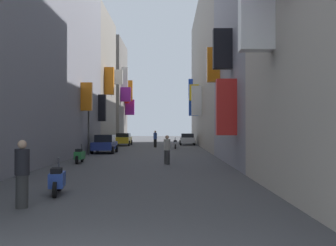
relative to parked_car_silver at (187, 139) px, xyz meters
The scene contains 14 objects.
ground_plane 16.31m from the parked_car_silver, 103.29° to the right, with size 140.00×140.00×0.00m, color #424244.
building_left_mid_a 14.44m from the parked_car_silver, 155.57° to the right, with size 7.21×11.26×14.51m.
building_left_far 16.02m from the parked_car_silver, 142.97° to the left, with size 7.39×10.60×14.29m.
building_right_mid_b 9.29m from the parked_car_silver, 31.21° to the right, with size 7.11×33.43×17.20m.
parked_car_silver is the anchor object (origin of this frame).
parked_car_yellow 7.75m from the parked_car_silver, 169.83° to the right, with size 1.84×4.47×1.45m.
parked_car_blue 17.88m from the parked_car_silver, 114.85° to the right, with size 1.83×3.96×1.52m.
scooter_silver 9.18m from the parked_car_silver, 99.88° to the right, with size 0.44×1.92×1.13m.
scooter_blue 38.31m from the parked_car_silver, 98.47° to the right, with size 0.61×1.87×1.13m.
scooter_green 27.25m from the parked_car_silver, 105.90° to the right, with size 0.44×2.00×1.13m.
pedestrian_crossing 40.60m from the parked_car_silver, 98.43° to the right, with size 0.41×0.41×1.78m.
pedestrian_near_left 7.32m from the parked_car_silver, 120.15° to the right, with size 0.39×0.39×1.79m.
pedestrian_near_right 27.14m from the parked_car_silver, 94.77° to the right, with size 0.45×0.45×1.67m.
traffic_light_near_corner 21.04m from the parked_car_silver, 113.39° to the right, with size 0.26×0.34×4.46m.
Camera 1 is at (1.67, -5.29, 2.11)m, focal length 44.97 mm.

